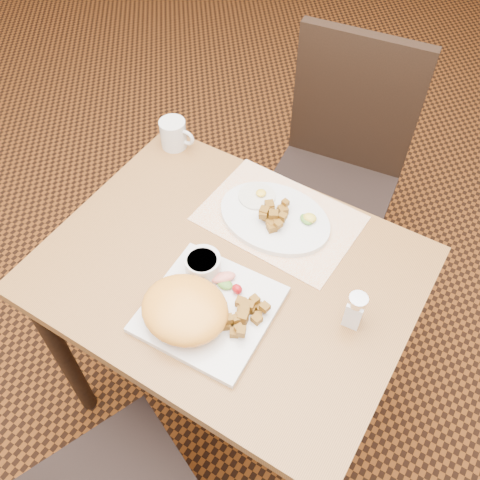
% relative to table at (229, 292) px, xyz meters
% --- Properties ---
extents(ground, '(8.00, 8.00, 0.00)m').
position_rel_table_xyz_m(ground, '(0.00, 0.00, -0.64)').
color(ground, black).
rests_on(ground, ground).
extents(table, '(0.90, 0.70, 0.75)m').
position_rel_table_xyz_m(table, '(0.00, 0.00, 0.00)').
color(table, '#98622F').
rests_on(table, ground).
extents(chair_far, '(0.47, 0.48, 0.97)m').
position_rel_table_xyz_m(chair_far, '(0.00, 0.69, -0.10)').
color(chair_far, black).
rests_on(chair_far, ground).
extents(placemat, '(0.41, 0.30, 0.00)m').
position_rel_table_xyz_m(placemat, '(0.03, 0.21, 0.11)').
color(placemat, white).
rests_on(placemat, table).
extents(plate_square, '(0.29, 0.29, 0.02)m').
position_rel_table_xyz_m(plate_square, '(0.03, -0.13, 0.12)').
color(plate_square, silver).
rests_on(plate_square, table).
extents(plate_oval, '(0.31, 0.23, 0.02)m').
position_rel_table_xyz_m(plate_oval, '(0.02, 0.19, 0.12)').
color(plate_oval, silver).
rests_on(plate_oval, placemat).
extents(hollandaise_mound, '(0.20, 0.18, 0.07)m').
position_rel_table_xyz_m(hollandaise_mound, '(-0.00, -0.18, 0.16)').
color(hollandaise_mound, '#FAA431').
rests_on(hollandaise_mound, plate_square).
extents(ramekin, '(0.09, 0.09, 0.05)m').
position_rel_table_xyz_m(ramekin, '(-0.04, -0.05, 0.15)').
color(ramekin, silver).
rests_on(ramekin, plate_square).
extents(garnish_sq, '(0.09, 0.06, 0.03)m').
position_rel_table_xyz_m(garnish_sq, '(0.03, -0.05, 0.14)').
color(garnish_sq, '#387223').
rests_on(garnish_sq, plate_square).
extents(fried_egg, '(0.10, 0.10, 0.02)m').
position_rel_table_xyz_m(fried_egg, '(-0.05, 0.23, 0.13)').
color(fried_egg, white).
rests_on(fried_egg, plate_oval).
extents(garnish_ov, '(0.05, 0.04, 0.02)m').
position_rel_table_xyz_m(garnish_ov, '(0.10, 0.23, 0.14)').
color(garnish_ov, '#387223').
rests_on(garnish_ov, plate_oval).
extents(salt_shaker, '(0.05, 0.05, 0.10)m').
position_rel_table_xyz_m(salt_shaker, '(0.32, 0.02, 0.16)').
color(salt_shaker, white).
rests_on(salt_shaker, table).
extents(coffee_mug, '(0.11, 0.08, 0.09)m').
position_rel_table_xyz_m(coffee_mug, '(-0.38, 0.30, 0.15)').
color(coffee_mug, silver).
rests_on(coffee_mug, table).
extents(home_fries_sq, '(0.09, 0.11, 0.04)m').
position_rel_table_xyz_m(home_fries_sq, '(0.11, -0.11, 0.14)').
color(home_fries_sq, '#8D5C16').
rests_on(home_fries_sq, plate_square).
extents(home_fries_ov, '(0.08, 0.11, 0.04)m').
position_rel_table_xyz_m(home_fries_ov, '(0.03, 0.18, 0.14)').
color(home_fries_ov, '#8D5C16').
rests_on(home_fries_ov, plate_oval).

